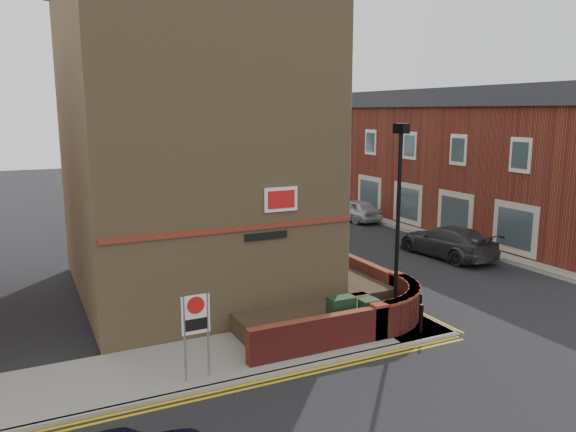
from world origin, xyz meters
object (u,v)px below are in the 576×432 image
at_px(utility_cabinet_large, 341,316).
at_px(silver_car_near, 311,240).
at_px(zone_sign, 196,321).
at_px(lamppost, 398,226).

bearing_deg(utility_cabinet_large, silver_car_near, 66.85).
bearing_deg(silver_car_near, zone_sign, -125.30).
bearing_deg(lamppost, zone_sign, -173.93).
xyz_separation_m(lamppost, utility_cabinet_large, (-1.90, 0.10, -2.62)).
relative_size(zone_sign, silver_car_near, 0.48).
relative_size(utility_cabinet_large, zone_sign, 0.55).
relative_size(lamppost, utility_cabinet_large, 5.25).
xyz_separation_m(utility_cabinet_large, silver_car_near, (3.90, 9.12, 0.04)).
distance_m(lamppost, utility_cabinet_large, 3.24).
bearing_deg(silver_car_near, utility_cabinet_large, -107.54).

